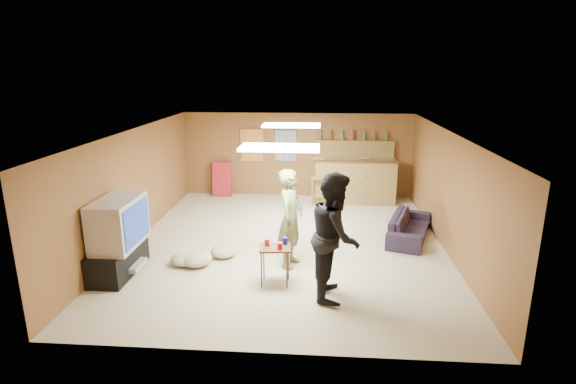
# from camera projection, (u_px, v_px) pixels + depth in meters

# --- Properties ---
(ground) EXTENTS (7.00, 7.00, 0.00)m
(ground) POSITION_uv_depth(u_px,v_px,m) (287.00, 244.00, 8.81)
(ground) COLOR #B6AF8B
(ground) RESTS_ON ground
(ceiling) EXTENTS (6.00, 7.00, 0.02)m
(ceiling) POSITION_uv_depth(u_px,v_px,m) (287.00, 132.00, 8.21)
(ceiling) COLOR silver
(ceiling) RESTS_ON ground
(wall_back) EXTENTS (6.00, 0.02, 2.20)m
(wall_back) POSITION_uv_depth(u_px,v_px,m) (297.00, 155.00, 11.87)
(wall_back) COLOR brown
(wall_back) RESTS_ON ground
(wall_front) EXTENTS (6.00, 0.02, 2.20)m
(wall_front) POSITION_uv_depth(u_px,v_px,m) (264.00, 270.00, 5.15)
(wall_front) COLOR brown
(wall_front) RESTS_ON ground
(wall_left) EXTENTS (0.02, 7.00, 2.20)m
(wall_left) POSITION_uv_depth(u_px,v_px,m) (134.00, 187.00, 8.72)
(wall_left) COLOR brown
(wall_left) RESTS_ON ground
(wall_right) EXTENTS (0.02, 7.00, 2.20)m
(wall_right) POSITION_uv_depth(u_px,v_px,m) (449.00, 193.00, 8.30)
(wall_right) COLOR brown
(wall_right) RESTS_ON ground
(tv_stand) EXTENTS (0.55, 1.30, 0.50)m
(tv_stand) POSITION_uv_depth(u_px,v_px,m) (118.00, 259.00, 7.49)
(tv_stand) COLOR black
(tv_stand) RESTS_ON ground
(dvd_box) EXTENTS (0.35, 0.50, 0.08)m
(dvd_box) POSITION_uv_depth(u_px,v_px,m) (132.00, 265.00, 7.50)
(dvd_box) COLOR #B2B2B7
(dvd_box) RESTS_ON tv_stand
(tv_body) EXTENTS (0.60, 1.10, 0.80)m
(tv_body) POSITION_uv_depth(u_px,v_px,m) (118.00, 223.00, 7.31)
(tv_body) COLOR #B2B2B7
(tv_body) RESTS_ON tv_stand
(tv_screen) EXTENTS (0.02, 0.95, 0.65)m
(tv_screen) POSITION_uv_depth(u_px,v_px,m) (137.00, 223.00, 7.29)
(tv_screen) COLOR navy
(tv_screen) RESTS_ON tv_body
(bar_counter) EXTENTS (2.00, 0.60, 1.10)m
(bar_counter) POSITION_uv_depth(u_px,v_px,m) (355.00, 181.00, 11.38)
(bar_counter) COLOR olive
(bar_counter) RESTS_ON ground
(bar_lip) EXTENTS (2.10, 0.12, 0.05)m
(bar_lip) POSITION_uv_depth(u_px,v_px,m) (357.00, 162.00, 11.00)
(bar_lip) COLOR #462816
(bar_lip) RESTS_ON bar_counter
(bar_shelf) EXTENTS (2.00, 0.18, 0.05)m
(bar_shelf) POSITION_uv_depth(u_px,v_px,m) (355.00, 141.00, 11.56)
(bar_shelf) COLOR olive
(bar_shelf) RESTS_ON bar_backing
(bar_backing) EXTENTS (2.00, 0.14, 0.60)m
(bar_backing) POSITION_uv_depth(u_px,v_px,m) (355.00, 153.00, 11.66)
(bar_backing) COLOR olive
(bar_backing) RESTS_ON bar_counter
(poster_left) EXTENTS (0.60, 0.03, 0.85)m
(poster_left) POSITION_uv_depth(u_px,v_px,m) (252.00, 145.00, 11.85)
(poster_left) COLOR #BF3F26
(poster_left) RESTS_ON wall_back
(poster_right) EXTENTS (0.55, 0.03, 0.80)m
(poster_right) POSITION_uv_depth(u_px,v_px,m) (286.00, 146.00, 11.79)
(poster_right) COLOR #334C99
(poster_right) RESTS_ON wall_back
(folding_chair_stack) EXTENTS (0.50, 0.26, 0.91)m
(folding_chair_stack) POSITION_uv_depth(u_px,v_px,m) (222.00, 179.00, 12.00)
(folding_chair_stack) COLOR red
(folding_chair_stack) RESTS_ON ground
(ceiling_panel_front) EXTENTS (1.20, 0.60, 0.04)m
(ceiling_panel_front) POSITION_uv_depth(u_px,v_px,m) (280.00, 148.00, 6.78)
(ceiling_panel_front) COLOR white
(ceiling_panel_front) RESTS_ON ceiling
(ceiling_panel_back) EXTENTS (1.20, 0.60, 0.04)m
(ceiling_panel_back) POSITION_uv_depth(u_px,v_px,m) (292.00, 125.00, 9.38)
(ceiling_panel_back) COLOR white
(ceiling_panel_back) RESTS_ON ceiling
(person_olive) EXTENTS (0.56, 0.71, 1.72)m
(person_olive) POSITION_uv_depth(u_px,v_px,m) (291.00, 218.00, 7.63)
(person_olive) COLOR olive
(person_olive) RESTS_ON ground
(person_black) EXTENTS (0.75, 0.95, 1.91)m
(person_black) POSITION_uv_depth(u_px,v_px,m) (335.00, 236.00, 6.60)
(person_black) COLOR black
(person_black) RESTS_ON ground
(sofa) EXTENTS (1.16, 1.83, 0.50)m
(sofa) POSITION_uv_depth(u_px,v_px,m) (409.00, 227.00, 9.02)
(sofa) COLOR black
(sofa) RESTS_ON ground
(tray_table) EXTENTS (0.52, 0.43, 0.63)m
(tray_table) POSITION_uv_depth(u_px,v_px,m) (275.00, 265.00, 7.12)
(tray_table) COLOR #462816
(tray_table) RESTS_ON ground
(cup_red_near) EXTENTS (0.11, 0.11, 0.11)m
(cup_red_near) POSITION_uv_depth(u_px,v_px,m) (267.00, 242.00, 7.07)
(cup_red_near) COLOR #B7210C
(cup_red_near) RESTS_ON tray_table
(cup_red_far) EXTENTS (0.09, 0.09, 0.11)m
(cup_red_far) POSITION_uv_depth(u_px,v_px,m) (280.00, 246.00, 6.93)
(cup_red_far) COLOR #B7210C
(cup_red_far) RESTS_ON tray_table
(cup_blue) EXTENTS (0.11, 0.11, 0.11)m
(cup_blue) POSITION_uv_depth(u_px,v_px,m) (285.00, 241.00, 7.13)
(cup_blue) COLOR navy
(cup_blue) RESTS_ON tray_table
(bar_stool_left) EXTENTS (0.44, 0.44, 1.24)m
(bar_stool_left) POSITION_uv_depth(u_px,v_px,m) (318.00, 181.00, 11.13)
(bar_stool_left) COLOR olive
(bar_stool_left) RESTS_ON ground
(bar_stool_right) EXTENTS (0.42, 0.42, 1.33)m
(bar_stool_right) POSITION_uv_depth(u_px,v_px,m) (364.00, 178.00, 11.20)
(bar_stool_right) COLOR olive
(bar_stool_right) RESTS_ON ground
(cushion_near_tv) EXTENTS (0.69, 0.69, 0.24)m
(cushion_near_tv) POSITION_uv_depth(u_px,v_px,m) (197.00, 259.00, 7.82)
(cushion_near_tv) COLOR tan
(cushion_near_tv) RESTS_ON ground
(cushion_mid) EXTENTS (0.53, 0.53, 0.21)m
(cushion_mid) POSITION_uv_depth(u_px,v_px,m) (224.00, 251.00, 8.18)
(cushion_mid) COLOR tan
(cushion_mid) RESTS_ON ground
(cushion_far) EXTENTS (0.48, 0.48, 0.21)m
(cushion_far) POSITION_uv_depth(u_px,v_px,m) (184.00, 259.00, 7.86)
(cushion_far) COLOR tan
(cushion_far) RESTS_ON ground
(bottle_row) EXTENTS (1.76, 0.08, 0.26)m
(bottle_row) POSITION_uv_depth(u_px,v_px,m) (353.00, 135.00, 11.50)
(bottle_row) COLOR #3F7233
(bottle_row) RESTS_ON bar_shelf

